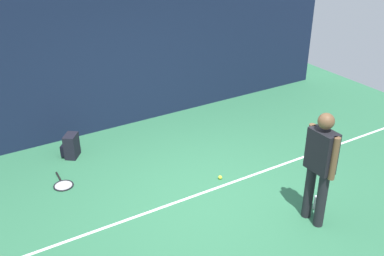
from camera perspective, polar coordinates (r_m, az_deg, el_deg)
ground_plane at (r=7.17m, az=1.68°, el=-8.39°), size 12.00×12.00×0.00m
back_fence at (r=8.95m, az=-8.79°, el=8.92°), size 10.00×0.10×2.87m
court_line at (r=7.21m, az=1.44°, el=-8.17°), size 9.00×0.05×0.00m
tennis_player at (r=6.35m, az=15.89°, el=-4.24°), size 0.22×0.53×1.70m
tennis_racket at (r=7.67m, az=-16.00°, el=-6.90°), size 0.33×0.62×0.03m
backpack at (r=8.35m, az=-15.08°, el=-2.24°), size 0.38×0.38×0.44m
tennis_ball_near_player at (r=7.53m, az=3.58°, el=-6.25°), size 0.07×0.07×0.07m
water_bottle at (r=7.06m, az=15.40°, el=-9.08°), size 0.07×0.07×0.21m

